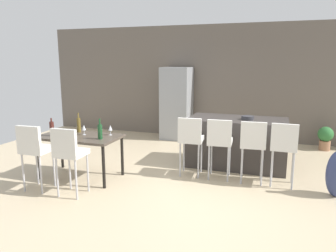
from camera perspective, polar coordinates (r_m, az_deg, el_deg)
The scene contains 18 objects.
ground_plane at distance 5.71m, azimuth 4.63°, elevation -9.07°, with size 10.00×10.00×0.00m, color #C6B28E.
back_wall at distance 8.45m, azimuth 10.15°, elevation 7.55°, with size 10.00×0.12×2.90m, color #665B51.
kitchen_island at distance 6.35m, azimuth 12.03°, elevation -2.81°, with size 1.84×0.95×0.92m, color #383330.
bar_chair_left at distance 5.60m, azimuth 4.01°, elevation -1.98°, with size 0.43×0.43×1.05m.
bar_chair_middle at distance 5.50m, azimuth 9.12°, elevation -2.36°, with size 0.43×0.43×1.05m.
bar_chair_right at distance 5.44m, azimuth 14.78°, elevation -2.76°, with size 0.43×0.43×1.05m.
bar_chair_far at distance 5.43m, azimuth 19.79°, elevation -3.09°, with size 0.41×0.41×1.05m.
dining_table at distance 5.74m, azimuth -15.31°, elevation -2.37°, with size 1.39×0.76×0.74m.
dining_chair_near at distance 5.35m, azimuth -22.55°, elevation -3.49°, with size 0.42×0.42×1.05m.
dining_chair_far at distance 4.97m, azimuth -17.11°, elevation -4.23°, with size 0.41×0.41×1.05m.
wine_bottle_middle at distance 5.98m, azimuth -15.49°, elevation 0.22°, with size 0.07×0.07×0.35m.
wine_bottle_right at distance 5.37m, azimuth -11.92°, elevation -0.93°, with size 0.08×0.08×0.34m.
wine_bottle_corner at distance 5.83m, azimuth -19.83°, elevation -0.42°, with size 0.07×0.07×0.31m.
wine_glass_left at distance 5.63m, azimuth -10.17°, elevation -0.35°, with size 0.07×0.07×0.17m.
wine_glass_far at distance 5.75m, azimuth -14.63°, elevation -0.30°, with size 0.07×0.07×0.17m.
refrigerator at distance 8.34m, azimuth 1.53°, elevation 4.01°, with size 0.72×0.68×1.84m, color #939699.
fruit_bowl at distance 6.19m, azimuth 13.87°, elevation 1.42°, with size 0.23×0.23×0.07m, color #333338.
potted_plant at distance 8.12m, azimuth 26.04°, elevation -1.74°, with size 0.34×0.34×0.54m.
Camera 1 is at (1.30, -5.19, 1.99)m, focal length 34.51 mm.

